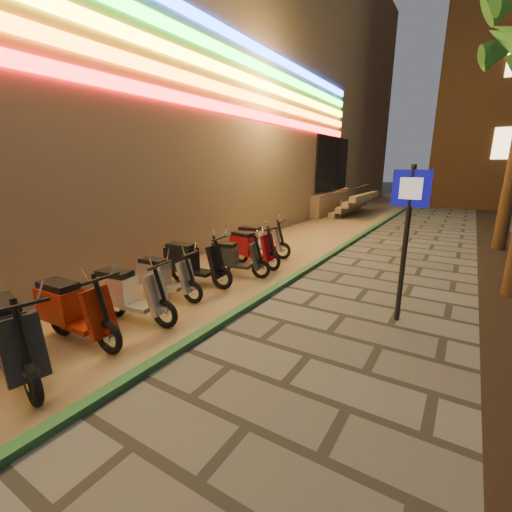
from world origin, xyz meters
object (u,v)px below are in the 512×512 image
Objects in this scene: scooter_4 at (10,337)px; scooter_7 at (163,277)px; scooter_8 at (191,262)px; scooter_11 at (258,240)px; pedestrian_sign at (407,223)px; scooter_6 at (127,293)px; scooter_10 at (250,247)px; scooter_5 at (71,310)px; scooter_9 at (233,258)px.

scooter_7 is at bearing 109.07° from scooter_4.
scooter_8 reaches higher than scooter_11.
pedestrian_sign is at bearing -38.91° from scooter_11.
scooter_6 and scooter_10 have the same top height.
scooter_8 is at bearing -100.11° from scooter_11.
scooter_5 is 1.03× the size of scooter_11.
scooter_4 is at bearing -79.64° from scooter_10.
scooter_6 is 3.13m from scooter_9.
scooter_7 is 0.98m from scooter_8.
scooter_6 is (-0.10, 1.92, -0.05)m from scooter_4.
scooter_9 is (0.10, 3.13, -0.04)m from scooter_6.
scooter_11 reaches higher than scooter_7.
pedestrian_sign is at bearing 0.08° from scooter_8.
scooter_7 is 0.91× the size of scooter_10.
scooter_9 is 0.92× the size of scooter_10.
scooter_11 is at bearing 85.74° from scooter_6.
scooter_10 is 1.00× the size of scooter_11.
scooter_6 is at bearing -142.83° from pedestrian_sign.
scooter_8 is (-0.47, 4.00, -0.02)m from scooter_4.
pedestrian_sign is 4.71m from scooter_8.
pedestrian_sign is 4.66m from scooter_10.
pedestrian_sign is 4.84m from scooter_7.
scooter_10 is at bearing 82.41° from scooter_6.
pedestrian_sign is 6.17m from scooter_4.
pedestrian_sign is at bearing -11.63° from scooter_10.
scooter_10 is (0.06, 5.11, -0.02)m from scooter_5.
scooter_5 is 1.03× the size of scooter_10.
scooter_5 is 1.03× the size of scooter_6.
scooter_10 is at bearing 75.26° from scooter_8.
pedestrian_sign is 1.55× the size of scooter_8.
scooter_9 is at bearing -72.70° from scooter_10.
scooter_7 is (-0.16, 2.07, -0.06)m from scooter_5.
scooter_5 is 4.09m from scooter_9.
scooter_9 is 0.92× the size of scooter_11.
pedestrian_sign is at bearing -21.30° from scooter_9.
scooter_6 reaches higher than scooter_9.
scooter_11 is at bearing 83.78° from scooter_8.
scooter_11 is (-0.31, 0.92, 0.00)m from scooter_10.
scooter_5 is 0.97m from scooter_6.
scooter_9 is at bearing 177.58° from pedestrian_sign.
scooter_11 is at bearing 105.84° from scooter_4.
pedestrian_sign reaches higher than scooter_9.
scooter_10 is (-0.15, 1.02, 0.04)m from scooter_9.
scooter_6 is 4.14m from scooter_10.
scooter_6 is 1.00× the size of scooter_10.
scooter_6 is at bearing 80.39° from scooter_5.
scooter_10 is at bearing 84.91° from scooter_9.
scooter_11 is at bearing 156.47° from pedestrian_sign.
scooter_7 is at bearing -85.22° from scooter_10.
scooter_4 is 7.00m from scooter_11.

